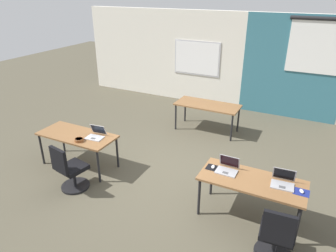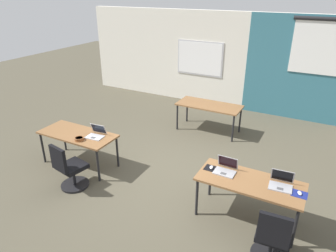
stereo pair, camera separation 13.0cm
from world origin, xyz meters
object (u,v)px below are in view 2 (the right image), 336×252
at_px(mouse_near_right_inner, 211,167).
at_px(mouse_near_right_end, 300,193).
at_px(desk_far_center, 209,107).
at_px(chair_near_left_inner, 69,170).
at_px(desk_near_left, 78,136).
at_px(snack_bowl, 79,139).
at_px(chair_near_right_end, 272,240).
at_px(laptop_near_right_end, 281,183).
at_px(laptop_near_right_inner, 226,169).
at_px(desk_near_right, 250,184).
at_px(laptop_near_left_inner, 96,134).

bearing_deg(mouse_near_right_inner, mouse_near_right_end, -1.95).
relative_size(desk_far_center, chair_near_left_inner, 1.74).
bearing_deg(chair_near_left_inner, desk_near_left, -49.14).
height_order(chair_near_left_inner, snack_bowl, chair_near_left_inner).
bearing_deg(desk_far_center, chair_near_right_end, -57.12).
height_order(laptop_near_right_end, laptop_near_right_inner, same).
bearing_deg(desk_near_left, snack_bowl, -39.89).
bearing_deg(desk_near_left, mouse_near_right_inner, 0.95).
relative_size(chair_near_left_inner, snack_bowl, 5.18).
bearing_deg(chair_near_right_end, laptop_near_right_inner, -43.51).
xyz_separation_m(laptop_near_right_inner, snack_bowl, (-2.83, -0.28, -0.01)).
height_order(desk_near_left, desk_near_right, same).
bearing_deg(laptop_near_left_inner, mouse_near_right_end, -7.02).
distance_m(desk_near_left, desk_far_center, 3.30).
relative_size(desk_far_center, chair_near_right_end, 1.74).
bearing_deg(mouse_near_right_end, desk_near_left, -179.98).
bearing_deg(mouse_near_right_end, chair_near_right_end, -106.00).
height_order(mouse_near_right_end, chair_near_right_end, chair_near_right_end).
relative_size(laptop_near_right_end, mouse_near_right_end, 3.10).
relative_size(laptop_near_right_end, laptop_near_right_inner, 1.05).
height_order(chair_near_right_end, snack_bowl, chair_near_right_end).
bearing_deg(mouse_near_right_inner, desk_far_center, 111.78).
height_order(desk_near_right, laptop_near_right_inner, laptop_near_right_inner).
bearing_deg(laptop_near_left_inner, laptop_near_right_end, -5.81).
relative_size(desk_far_center, mouse_near_right_inner, 14.57).
bearing_deg(laptop_near_right_end, desk_far_center, 124.37).
xyz_separation_m(laptop_near_right_end, mouse_near_right_inner, (-1.08, -0.03, -0.03)).
bearing_deg(desk_far_center, mouse_near_right_end, -48.77).
xyz_separation_m(desk_near_left, desk_far_center, (1.75, 2.80, 0.00)).
xyz_separation_m(chair_near_right_end, mouse_near_right_inner, (-1.16, 0.74, 0.36)).
bearing_deg(laptop_near_right_end, chair_near_left_inner, -171.70).
bearing_deg(laptop_near_left_inner, chair_near_right_end, -17.94).
relative_size(desk_near_left, snack_bowl, 9.01).
bearing_deg(laptop_near_left_inner, desk_near_right, -7.31).
bearing_deg(snack_bowl, chair_near_right_end, -7.25).
relative_size(desk_near_right, chair_near_left_inner, 1.74).
height_order(desk_near_right, snack_bowl, snack_bowl).
distance_m(chair_near_left_inner, mouse_near_right_inner, 2.57).
bearing_deg(mouse_near_right_inner, laptop_near_right_inner, 6.01).
bearing_deg(chair_near_right_end, laptop_near_right_end, -88.50).
xyz_separation_m(laptop_near_left_inner, laptop_near_right_inner, (2.66, -0.01, 0.00)).
xyz_separation_m(chair_near_left_inner, mouse_near_right_end, (3.78, 0.71, 0.36)).
relative_size(laptop_near_left_inner, mouse_near_right_end, 3.18).
distance_m(laptop_near_right_end, mouse_near_right_end, 0.29).
height_order(chair_near_left_inner, laptop_near_right_end, laptop_near_right_end).
relative_size(desk_near_left, laptop_near_right_end, 4.56).
relative_size(mouse_near_right_end, snack_bowl, 0.64).
distance_m(desk_near_right, mouse_near_right_end, 0.71).
bearing_deg(snack_bowl, mouse_near_right_inner, 5.68).
height_order(laptop_near_right_inner, mouse_near_right_inner, laptop_near_right_inner).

